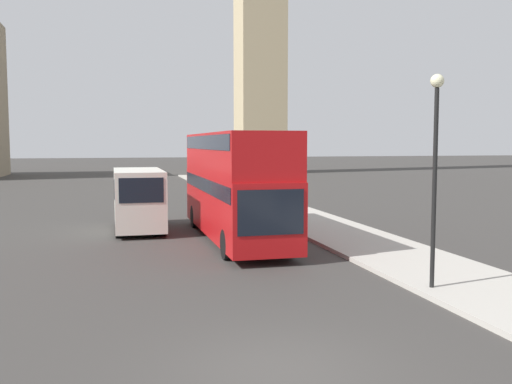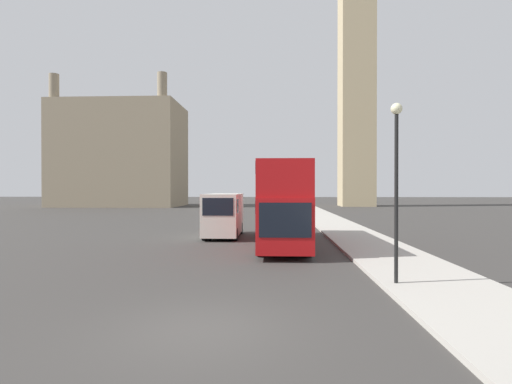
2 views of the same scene
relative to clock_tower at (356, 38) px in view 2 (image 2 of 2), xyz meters
The scene contains 6 objects.
ground_plane 73.85m from the clock_tower, 104.34° to the right, with size 300.00×300.00×0.00m, color #383533.
clock_tower is the anchor object (origin of this frame).
building_block_distant 48.15m from the clock_tower, behind, with size 21.87×13.55×22.66m.
red_double_decker_bus 60.46m from the clock_tower, 105.78° to the right, with size 2.55×11.18×4.43m.
white_van 59.14m from the clock_tower, 110.85° to the right, with size 2.17×5.43×2.81m.
street_lamp 67.57m from the clock_tower, 100.34° to the right, with size 0.36×0.36×5.69m.
Camera 2 is at (1.64, -8.73, 3.12)m, focal length 28.00 mm.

